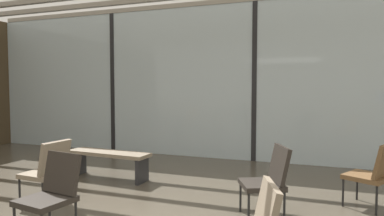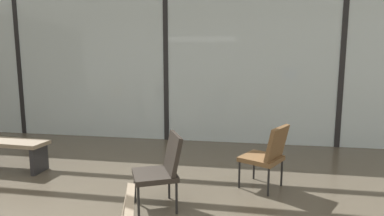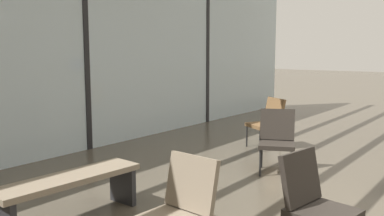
{
  "view_description": "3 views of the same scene",
  "coord_description": "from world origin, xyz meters",
  "px_view_note": "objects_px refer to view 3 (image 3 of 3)",
  "views": [
    {
      "loc": [
        1.36,
        -2.2,
        1.58
      ],
      "look_at": [
        -1.04,
        4.18,
        1.17
      ],
      "focal_mm": 32.57,
      "sensor_mm": 36.0,
      "label": 1
    },
    {
      "loc": [
        1.72,
        -1.36,
        1.69
      ],
      "look_at": [
        1.02,
        2.56,
        1.1
      ],
      "focal_mm": 29.41,
      "sensor_mm": 36.0,
      "label": 2
    },
    {
      "loc": [
        -4.49,
        -0.53,
        1.7
      ],
      "look_at": [
        1.65,
        4.2,
        0.62
      ],
      "focal_mm": 38.95,
      "sensor_mm": 36.0,
      "label": 3
    }
  ],
  "objects_px": {
    "lounge_chair_0": "(314,199)",
    "waiting_bench": "(70,186)",
    "lounge_chair_5": "(268,120)",
    "lounge_chair_2": "(181,206)",
    "lounge_chair_4": "(277,137)"
  },
  "relations": [
    {
      "from": "lounge_chair_2",
      "to": "lounge_chair_4",
      "type": "relative_size",
      "value": 1.0
    },
    {
      "from": "lounge_chair_0",
      "to": "lounge_chair_5",
      "type": "bearing_deg",
      "value": 41.38
    },
    {
      "from": "lounge_chair_0",
      "to": "waiting_bench",
      "type": "xyz_separation_m",
      "value": [
        -0.78,
        2.19,
        -0.13
      ]
    },
    {
      "from": "lounge_chair_4",
      "to": "lounge_chair_5",
      "type": "relative_size",
      "value": 1.0
    },
    {
      "from": "lounge_chair_0",
      "to": "lounge_chair_2",
      "type": "height_order",
      "value": "same"
    },
    {
      "from": "lounge_chair_0",
      "to": "waiting_bench",
      "type": "relative_size",
      "value": 0.57
    },
    {
      "from": "waiting_bench",
      "to": "lounge_chair_0",
      "type": "bearing_deg",
      "value": 113.06
    },
    {
      "from": "lounge_chair_0",
      "to": "lounge_chair_5",
      "type": "distance_m",
      "value": 3.92
    },
    {
      "from": "lounge_chair_5",
      "to": "waiting_bench",
      "type": "xyz_separation_m",
      "value": [
        -4.08,
        0.08,
        -0.13
      ]
    },
    {
      "from": "lounge_chair_0",
      "to": "waiting_bench",
      "type": "distance_m",
      "value": 2.33
    },
    {
      "from": "lounge_chair_2",
      "to": "lounge_chair_4",
      "type": "xyz_separation_m",
      "value": [
        2.84,
        0.57,
        0.0
      ]
    },
    {
      "from": "lounge_chair_2",
      "to": "lounge_chair_5",
      "type": "distance_m",
      "value": 4.29
    },
    {
      "from": "lounge_chair_0",
      "to": "lounge_chair_5",
      "type": "relative_size",
      "value": 1.0
    },
    {
      "from": "lounge_chair_0",
      "to": "lounge_chair_5",
      "type": "xyz_separation_m",
      "value": [
        3.3,
        2.11,
        0.0
      ]
    },
    {
      "from": "lounge_chair_2",
      "to": "lounge_chair_4",
      "type": "height_order",
      "value": "same"
    }
  ]
}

